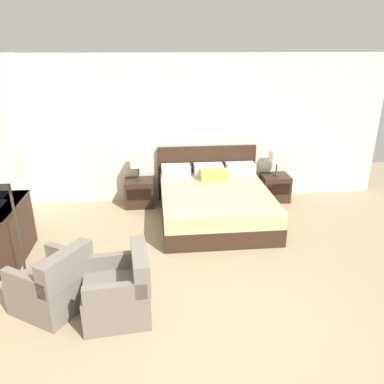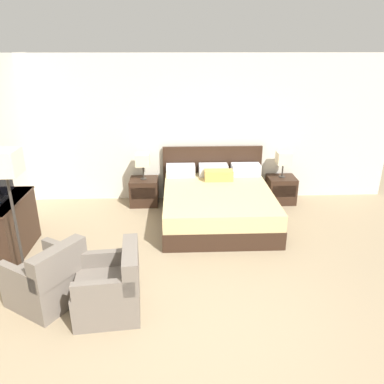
{
  "view_description": "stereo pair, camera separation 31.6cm",
  "coord_description": "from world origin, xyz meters",
  "px_view_note": "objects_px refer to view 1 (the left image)",
  "views": [
    {
      "loc": [
        -0.65,
        -3.04,
        2.74
      ],
      "look_at": [
        -0.12,
        1.99,
        0.75
      ],
      "focal_mm": 35.0,
      "sensor_mm": 36.0,
      "label": 1
    },
    {
      "loc": [
        -0.33,
        -3.06,
        2.74
      ],
      "look_at": [
        -0.12,
        1.99,
        0.75
      ],
      "focal_mm": 35.0,
      "sensor_mm": 36.0,
      "label": 2
    }
  ],
  "objects_px": {
    "dresser": "(2,232)",
    "armchair_companion": "(120,291)",
    "nightstand_left": "(139,193)",
    "armchair_by_window": "(54,285)",
    "bed": "(215,202)",
    "table_lamp_left": "(138,161)",
    "nightstand_right": "(275,188)",
    "floor_lamp": "(8,178)",
    "table_lamp_right": "(277,157)"
  },
  "relations": [
    {
      "from": "table_lamp_right",
      "to": "floor_lamp",
      "type": "xyz_separation_m",
      "value": [
        -3.81,
        -2.39,
        0.57
      ]
    },
    {
      "from": "nightstand_left",
      "to": "table_lamp_left",
      "type": "bearing_deg",
      "value": 90.0
    },
    {
      "from": "table_lamp_left",
      "to": "nightstand_right",
      "type": "bearing_deg",
      "value": -0.03
    },
    {
      "from": "nightstand_left",
      "to": "armchair_by_window",
      "type": "relative_size",
      "value": 0.53
    },
    {
      "from": "dresser",
      "to": "armchair_companion",
      "type": "relative_size",
      "value": 1.44
    },
    {
      "from": "nightstand_left",
      "to": "table_lamp_left",
      "type": "height_order",
      "value": "table_lamp_left"
    },
    {
      "from": "nightstand_right",
      "to": "nightstand_left",
      "type": "bearing_deg",
      "value": 180.0
    },
    {
      "from": "nightstand_right",
      "to": "floor_lamp",
      "type": "height_order",
      "value": "floor_lamp"
    },
    {
      "from": "table_lamp_right",
      "to": "armchair_by_window",
      "type": "distance_m",
      "value": 4.43
    },
    {
      "from": "table_lamp_left",
      "to": "dresser",
      "type": "relative_size",
      "value": 0.43
    },
    {
      "from": "nightstand_left",
      "to": "dresser",
      "type": "relative_size",
      "value": 0.46
    },
    {
      "from": "table_lamp_right",
      "to": "armchair_companion",
      "type": "bearing_deg",
      "value": -131.63
    },
    {
      "from": "nightstand_right",
      "to": "table_lamp_left",
      "type": "xyz_separation_m",
      "value": [
        -2.53,
        0.0,
        0.6
      ]
    },
    {
      "from": "nightstand_left",
      "to": "armchair_by_window",
      "type": "bearing_deg",
      "value": -107.09
    },
    {
      "from": "table_lamp_left",
      "to": "bed",
      "type": "bearing_deg",
      "value": -29.33
    },
    {
      "from": "table_lamp_left",
      "to": "table_lamp_right",
      "type": "bearing_deg",
      "value": 0.0
    },
    {
      "from": "dresser",
      "to": "armchair_by_window",
      "type": "height_order",
      "value": "dresser"
    },
    {
      "from": "nightstand_left",
      "to": "table_lamp_right",
      "type": "relative_size",
      "value": 1.06
    },
    {
      "from": "dresser",
      "to": "floor_lamp",
      "type": "xyz_separation_m",
      "value": [
        0.49,
        -0.7,
        1.0
      ]
    },
    {
      "from": "nightstand_left",
      "to": "table_lamp_right",
      "type": "height_order",
      "value": "table_lamp_right"
    },
    {
      "from": "armchair_by_window",
      "to": "floor_lamp",
      "type": "bearing_deg",
      "value": 136.4
    },
    {
      "from": "bed",
      "to": "armchair_companion",
      "type": "height_order",
      "value": "bed"
    },
    {
      "from": "nightstand_right",
      "to": "table_lamp_left",
      "type": "relative_size",
      "value": 1.06
    },
    {
      "from": "bed",
      "to": "nightstand_left",
      "type": "distance_m",
      "value": 1.45
    },
    {
      "from": "table_lamp_left",
      "to": "floor_lamp",
      "type": "relative_size",
      "value": 0.28
    },
    {
      "from": "table_lamp_left",
      "to": "dresser",
      "type": "height_order",
      "value": "table_lamp_left"
    },
    {
      "from": "bed",
      "to": "table_lamp_left",
      "type": "xyz_separation_m",
      "value": [
        -1.26,
        0.71,
        0.55
      ]
    },
    {
      "from": "nightstand_right",
      "to": "table_lamp_right",
      "type": "bearing_deg",
      "value": 90.0
    },
    {
      "from": "nightstand_left",
      "to": "floor_lamp",
      "type": "distance_m",
      "value": 2.95
    },
    {
      "from": "dresser",
      "to": "armchair_by_window",
      "type": "distance_m",
      "value": 1.45
    },
    {
      "from": "bed",
      "to": "dresser",
      "type": "relative_size",
      "value": 1.86
    },
    {
      "from": "nightstand_right",
      "to": "armchair_companion",
      "type": "relative_size",
      "value": 0.66
    },
    {
      "from": "armchair_companion",
      "to": "floor_lamp",
      "type": "xyz_separation_m",
      "value": [
        -1.16,
        0.59,
        1.13
      ]
    },
    {
      "from": "nightstand_left",
      "to": "table_lamp_left",
      "type": "relative_size",
      "value": 1.06
    },
    {
      "from": "nightstand_right",
      "to": "armchair_by_window",
      "type": "xyz_separation_m",
      "value": [
        -3.39,
        -2.8,
        0.04
      ]
    },
    {
      "from": "table_lamp_left",
      "to": "table_lamp_right",
      "type": "distance_m",
      "value": 2.53
    },
    {
      "from": "armchair_companion",
      "to": "floor_lamp",
      "type": "height_order",
      "value": "floor_lamp"
    },
    {
      "from": "bed",
      "to": "table_lamp_left",
      "type": "bearing_deg",
      "value": 150.67
    },
    {
      "from": "bed",
      "to": "table_lamp_left",
      "type": "relative_size",
      "value": 4.29
    },
    {
      "from": "table_lamp_left",
      "to": "floor_lamp",
      "type": "xyz_separation_m",
      "value": [
        -1.29,
        -2.39,
        0.57
      ]
    },
    {
      "from": "bed",
      "to": "dresser",
      "type": "xyz_separation_m",
      "value": [
        -3.04,
        -0.98,
        0.12
      ]
    },
    {
      "from": "bed",
      "to": "armchair_companion",
      "type": "distance_m",
      "value": 2.66
    },
    {
      "from": "nightstand_left",
      "to": "armchair_companion",
      "type": "xyz_separation_m",
      "value": [
        -0.12,
        -2.98,
        0.04
      ]
    },
    {
      "from": "floor_lamp",
      "to": "table_lamp_right",
      "type": "bearing_deg",
      "value": 32.05
    },
    {
      "from": "table_lamp_right",
      "to": "nightstand_left",
      "type": "bearing_deg",
      "value": -179.97
    },
    {
      "from": "floor_lamp",
      "to": "armchair_by_window",
      "type": "bearing_deg",
      "value": -43.6
    },
    {
      "from": "table_lamp_left",
      "to": "table_lamp_right",
      "type": "height_order",
      "value": "same"
    },
    {
      "from": "floor_lamp",
      "to": "bed",
      "type": "bearing_deg",
      "value": 33.33
    },
    {
      "from": "table_lamp_right",
      "to": "armchair_by_window",
      "type": "bearing_deg",
      "value": -140.44
    },
    {
      "from": "bed",
      "to": "nightstand_right",
      "type": "xyz_separation_m",
      "value": [
        1.26,
        0.71,
        -0.05
      ]
    }
  ]
}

